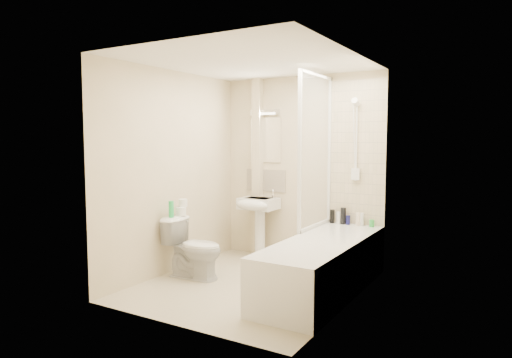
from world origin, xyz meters
The scene contains 26 objects.
floor centered at (0.00, 0.00, 0.00)m, with size 2.50×2.50×0.00m, color beige.
wall_back centered at (0.00, 1.25, 1.20)m, with size 2.20×0.02×2.40m, color beige.
wall_left centered at (-1.10, 0.00, 1.20)m, with size 0.02×2.50×2.40m, color beige.
wall_right centered at (1.10, 0.00, 1.20)m, with size 0.02×2.50×2.40m, color beige.
ceiling centered at (0.00, 0.00, 2.40)m, with size 2.20×2.50×0.02m, color white.
tile_back centered at (0.75, 1.24, 1.42)m, with size 0.70×0.01×1.75m, color beige.
tile_right centered at (1.09, 0.20, 1.42)m, with size 0.01×2.10×1.75m, color beige.
pipe_boxing centered at (-0.62, 1.19, 1.20)m, with size 0.12×0.12×2.40m, color beige.
splashback centered at (-0.52, 1.24, 1.03)m, with size 0.60×0.01×0.30m, color beige.
mirror centered at (-0.52, 1.24, 1.58)m, with size 0.46×0.01×0.60m, color white.
strip_light centered at (-0.52, 1.22, 1.95)m, with size 0.42×0.07×0.07m, color silver.
bathtub centered at (0.75, 0.20, 0.29)m, with size 0.70×2.10×0.55m.
shower_screen centered at (0.40, 0.80, 1.45)m, with size 0.04×0.92×1.80m.
shower_fixture centered at (0.75, 1.19, 1.55)m, with size 0.10×0.16×0.99m.
pedestal_sink centered at (-0.52, 1.01, 0.65)m, with size 0.48×0.46×0.93m.
bottle_black_a centered at (0.48, 1.16, 0.63)m, with size 0.06×0.06×0.17m, color black.
bottle_white_a centered at (0.56, 1.16, 0.62)m, with size 0.06×0.06×0.15m, color silver.
bottle_black_b centered at (0.62, 1.16, 0.65)m, with size 0.07×0.07×0.20m, color black.
bottle_blue centered at (0.68, 1.16, 0.61)m, with size 0.05×0.05×0.11m, color #131456.
bottle_cream centered at (0.81, 1.16, 0.63)m, with size 0.06×0.06×0.16m, color beige.
bottle_white_b centered at (0.86, 1.16, 0.63)m, with size 0.05×0.05×0.16m, color silver.
bottle_green centered at (0.97, 1.16, 0.59)m, with size 0.06×0.06×0.09m, color green.
toilet centered at (-0.72, -0.09, 0.35)m, with size 0.71×0.44×0.69m, color white.
toilet_roll_lower centered at (-0.96, -0.02, 0.74)m, with size 0.12×0.12×0.10m, color white.
toilet_roll_upper centered at (-0.96, 0.02, 0.84)m, with size 0.10×0.10×0.09m, color white.
green_bottle centered at (-0.97, -0.18, 0.79)m, with size 0.06×0.06×0.19m, color #29C55A.
Camera 1 is at (2.51, -4.15, 1.59)m, focal length 32.00 mm.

